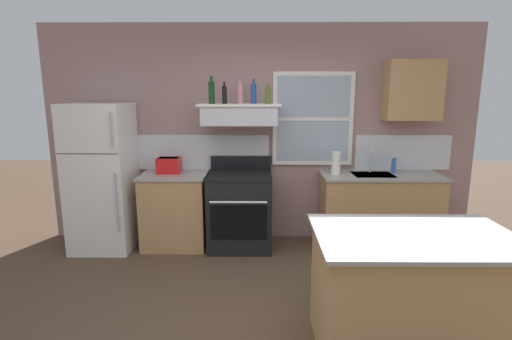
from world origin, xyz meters
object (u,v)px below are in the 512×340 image
object	(u,v)px
toaster	(169,165)
bottle_olive_oil_square	(268,95)
stove_range	(240,210)
dish_soap_bottle	(394,165)
bottle_blue_liqueur	(254,93)
refrigerator	(102,177)
paper_towel_roll	(336,163)
bottle_dark_green_wine	(212,92)
bottle_balsamic_dark	(224,95)
kitchen_island	(411,294)
bottle_rose_pink	(240,93)

from	to	relation	value
toaster	bottle_olive_oil_square	distance (m)	1.46
toaster	stove_range	distance (m)	1.03
toaster	dish_soap_bottle	distance (m)	2.75
stove_range	bottle_blue_liqueur	xyz separation A→B (m)	(0.17, 0.12, 1.40)
refrigerator	stove_range	world-z (taller)	refrigerator
stove_range	paper_towel_roll	xyz separation A→B (m)	(1.15, 0.04, 0.58)
bottle_olive_oil_square	bottle_blue_liqueur	bearing A→B (deg)	166.47
bottle_dark_green_wine	refrigerator	bearing A→B (deg)	-177.07
toaster	paper_towel_roll	size ratio (longest dim) A/B	1.10
bottle_balsamic_dark	kitchen_island	distance (m)	2.87
paper_towel_roll	refrigerator	bearing A→B (deg)	-178.77
bottle_dark_green_wine	bottle_blue_liqueur	world-z (taller)	bottle_dark_green_wine
bottle_olive_oil_square	dish_soap_bottle	xyz separation A→B (m)	(1.55, 0.06, -0.85)
bottle_olive_oil_square	paper_towel_roll	size ratio (longest dim) A/B	0.89
refrigerator	bottle_blue_liqueur	size ratio (longest dim) A/B	6.12
bottle_blue_liqueur	bottle_olive_oil_square	xyz separation A→B (m)	(0.17, -0.04, -0.02)
refrigerator	toaster	world-z (taller)	refrigerator
bottle_olive_oil_square	dish_soap_bottle	size ratio (longest dim) A/B	1.34
toaster	bottle_balsamic_dark	distance (m)	1.09
toaster	stove_range	world-z (taller)	toaster
bottle_balsamic_dark	bottle_blue_liqueur	bearing A→B (deg)	11.98
bottle_blue_liqueur	paper_towel_roll	bearing A→B (deg)	-4.79
stove_range	paper_towel_roll	world-z (taller)	paper_towel_roll
toaster	dish_soap_bottle	bearing A→B (deg)	1.16
refrigerator	paper_towel_roll	bearing A→B (deg)	1.23
paper_towel_roll	bottle_dark_green_wine	bearing A→B (deg)	179.71
refrigerator	bottle_balsamic_dark	size ratio (longest dim) A/B	6.91
dish_soap_bottle	kitchen_island	bearing A→B (deg)	-104.76
bottle_balsamic_dark	bottle_rose_pink	distance (m)	0.20
toaster	bottle_blue_liqueur	bearing A→B (deg)	2.14
bottle_dark_green_wine	bottle_olive_oil_square	xyz separation A→B (m)	(0.65, 0.04, -0.03)
bottle_rose_pink	bottle_balsamic_dark	bearing A→B (deg)	-153.82
bottle_balsamic_dark	bottle_rose_pink	world-z (taller)	bottle_rose_pink
bottle_olive_oil_square	kitchen_island	size ratio (longest dim) A/B	0.17
bottle_rose_pink	paper_towel_roll	distance (m)	1.42
stove_range	dish_soap_bottle	bearing A→B (deg)	4.18
bottle_balsamic_dark	kitchen_island	world-z (taller)	bottle_balsamic_dark
bottle_blue_liqueur	kitchen_island	distance (m)	2.77
bottle_dark_green_wine	bottle_rose_pink	size ratio (longest dim) A/B	1.07
stove_range	toaster	bearing A→B (deg)	174.62
bottle_rose_pink	bottle_blue_liqueur	distance (m)	0.16
paper_towel_roll	dish_soap_bottle	size ratio (longest dim) A/B	1.50
refrigerator	dish_soap_bottle	bearing A→B (deg)	2.60
toaster	bottle_olive_oil_square	size ratio (longest dim) A/B	1.24
toaster	stove_range	size ratio (longest dim) A/B	0.27
refrigerator	paper_towel_roll	xyz separation A→B (m)	(2.80, 0.06, 0.17)
bottle_dark_green_wine	bottle_rose_pink	world-z (taller)	bottle_dark_green_wine
bottle_balsamic_dark	kitchen_island	xyz separation A→B (m)	(1.50, -2.01, -1.39)
bottle_blue_liqueur	bottle_olive_oil_square	size ratio (longest dim) A/B	1.19
bottle_rose_pink	stove_range	bearing A→B (deg)	-92.06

